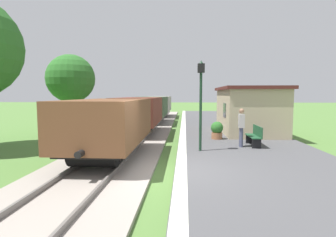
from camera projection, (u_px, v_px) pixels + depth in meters
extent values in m
plane|color=#517A38|center=(168.00, 177.00, 8.38)|extent=(160.00, 160.00, 0.00)
cube|color=#4C4C4F|center=(273.00, 175.00, 8.17)|extent=(6.00, 60.00, 0.25)
cube|color=silver|center=(181.00, 169.00, 8.33)|extent=(0.36, 60.00, 0.01)
cube|color=#9E9389|center=(93.00, 173.00, 8.52)|extent=(3.80, 60.00, 0.12)
cube|color=slate|center=(116.00, 170.00, 8.46)|extent=(0.07, 60.00, 0.14)
cube|color=slate|center=(71.00, 169.00, 8.55)|extent=(0.07, 60.00, 0.14)
cube|color=brown|center=(109.00, 120.00, 10.26)|extent=(2.50, 5.60, 1.60)
cube|color=black|center=(109.00, 137.00, 10.31)|extent=(2.10, 5.15, 0.50)
cylinder|color=black|center=(121.00, 136.00, 12.12)|extent=(1.56, 0.84, 0.84)
cylinder|color=black|center=(94.00, 154.00, 8.56)|extent=(1.56, 0.84, 0.84)
cylinder|color=black|center=(126.00, 128.00, 13.25)|extent=(0.20, 0.30, 0.20)
cylinder|color=black|center=(79.00, 154.00, 7.38)|extent=(0.20, 0.30, 0.20)
cube|color=brown|center=(139.00, 110.00, 16.82)|extent=(2.50, 5.60, 1.60)
cube|color=black|center=(139.00, 121.00, 16.88)|extent=(2.10, 5.15, 0.50)
cylinder|color=black|center=(143.00, 122.00, 18.68)|extent=(1.56, 0.84, 0.84)
cylinder|color=black|center=(133.00, 128.00, 15.12)|extent=(1.56, 0.84, 0.84)
cylinder|color=black|center=(146.00, 117.00, 19.81)|extent=(0.20, 0.30, 0.20)
cylinder|color=black|center=(129.00, 126.00, 13.94)|extent=(0.20, 0.30, 0.20)
cube|color=#384C33|center=(152.00, 106.00, 23.38)|extent=(2.50, 5.60, 1.60)
cube|color=black|center=(152.00, 113.00, 23.44)|extent=(2.10, 5.15, 0.50)
cylinder|color=black|center=(154.00, 115.00, 25.24)|extent=(1.56, 0.84, 0.84)
cylinder|color=black|center=(149.00, 118.00, 21.68)|extent=(1.56, 0.84, 0.84)
cylinder|color=black|center=(155.00, 111.00, 26.37)|extent=(0.20, 0.30, 0.20)
cylinder|color=black|center=(147.00, 116.00, 20.50)|extent=(0.20, 0.30, 0.20)
cube|color=gray|center=(159.00, 103.00, 29.94)|extent=(2.50, 5.60, 1.60)
cube|color=black|center=(159.00, 109.00, 30.00)|extent=(2.10, 5.15, 0.50)
cylinder|color=black|center=(160.00, 111.00, 31.80)|extent=(1.56, 0.84, 0.84)
cylinder|color=black|center=(157.00, 113.00, 28.24)|extent=(1.56, 0.84, 0.84)
cylinder|color=black|center=(161.00, 108.00, 32.93)|extent=(0.20, 0.30, 0.20)
cylinder|color=black|center=(156.00, 111.00, 27.06)|extent=(0.20, 0.30, 0.20)
cube|color=tan|center=(248.00, 111.00, 16.36)|extent=(3.20, 5.50, 2.60)
cube|color=#51231E|center=(249.00, 88.00, 16.24)|extent=(3.50, 5.80, 0.18)
cube|color=black|center=(225.00, 110.00, 15.36)|extent=(0.03, 0.90, 0.80)
cube|color=#1E4C2D|center=(253.00, 136.00, 12.10)|extent=(0.42, 1.50, 0.04)
cube|color=#1E4C2D|center=(258.00, 131.00, 12.07)|extent=(0.04, 1.50, 0.45)
cube|color=black|center=(257.00, 144.00, 11.53)|extent=(0.38, 0.06, 0.42)
cube|color=black|center=(250.00, 139.00, 12.72)|extent=(0.38, 0.06, 0.42)
cylinder|color=#474C66|center=(241.00, 137.00, 11.81)|extent=(0.15, 0.15, 0.86)
cylinder|color=#474C66|center=(241.00, 137.00, 11.97)|extent=(0.15, 0.15, 0.86)
cube|color=#B2ADA8|center=(241.00, 121.00, 11.83)|extent=(0.26, 0.39, 0.60)
sphere|color=#936B51|center=(242.00, 111.00, 11.79)|extent=(0.22, 0.22, 0.22)
cylinder|color=#9E6642|center=(217.00, 136.00, 14.01)|extent=(0.56, 0.56, 0.34)
sphere|color=#2D6B28|center=(217.00, 128.00, 13.97)|extent=(0.64, 0.64, 0.64)
cylinder|color=#193823|center=(201.00, 112.00, 10.94)|extent=(0.11, 0.11, 3.20)
cube|color=black|center=(201.00, 68.00, 10.78)|extent=(0.28, 0.28, 0.36)
sphere|color=#F2E5BF|center=(201.00, 68.00, 10.78)|extent=(0.20, 0.20, 0.20)
cone|color=#193823|center=(201.00, 62.00, 10.76)|extent=(0.20, 0.20, 0.16)
cylinder|color=#4C3823|center=(72.00, 115.00, 17.53)|extent=(0.28, 0.28, 2.45)
sphere|color=#2D6B28|center=(71.00, 79.00, 17.32)|extent=(3.09, 3.09, 3.09)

